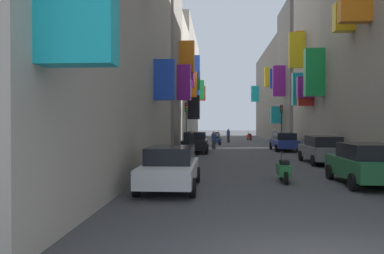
# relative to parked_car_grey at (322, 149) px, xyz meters

# --- Properties ---
(ground_plane) EXTENTS (140.00, 140.00, 0.00)m
(ground_plane) POSITION_rel_parked_car_grey_xyz_m (-4.00, 14.17, -0.80)
(ground_plane) COLOR #424244
(building_left_mid_b) EXTENTS (7.27, 6.84, 14.04)m
(building_left_mid_b) POSITION_rel_parked_car_grey_xyz_m (-11.97, 9.09, 6.21)
(building_left_mid_b) COLOR gray
(building_left_mid_b) RESTS_ON ground
(building_left_mid_c) EXTENTS (7.40, 8.67, 12.43)m
(building_left_mid_c) POSITION_rel_parked_car_grey_xyz_m (-11.97, 16.85, 5.41)
(building_left_mid_c) COLOR #BCB29E
(building_left_mid_c) RESTS_ON ground
(building_left_far) EXTENTS (7.39, 23.00, 15.19)m
(building_left_far) POSITION_rel_parked_car_grey_xyz_m (-11.99, 32.66, 6.79)
(building_left_far) COLOR #9E9384
(building_left_far) RESTS_ON ground
(building_right_mid_a) EXTENTS (7.19, 8.63, 19.18)m
(building_right_mid_a) POSITION_rel_parked_car_grey_xyz_m (3.98, 8.45, 8.77)
(building_right_mid_a) COLOR #9E9384
(building_right_mid_a) RESTS_ON ground
(building_right_mid_c) EXTENTS (7.21, 7.42, 14.36)m
(building_right_mid_c) POSITION_rel_parked_car_grey_xyz_m (3.98, 18.08, 6.37)
(building_right_mid_c) COLOR slate
(building_right_mid_c) RESTS_ON ground
(building_right_far) EXTENTS (7.21, 22.38, 12.55)m
(building_right_far) POSITION_rel_parked_car_grey_xyz_m (3.99, 32.98, 5.48)
(building_right_far) COLOR slate
(building_right_far) RESTS_ON ground
(parked_car_grey) EXTENTS (1.85, 4.38, 1.54)m
(parked_car_grey) POSITION_rel_parked_car_grey_xyz_m (0.00, 0.00, 0.00)
(parked_car_grey) COLOR slate
(parked_car_grey) RESTS_ON ground
(parked_car_green) EXTENTS (2.02, 3.91, 1.54)m
(parked_car_green) POSITION_rel_parked_car_grey_xyz_m (-0.39, -7.19, -0.00)
(parked_car_green) COLOR #236638
(parked_car_green) RESTS_ON ground
(parked_car_blue) EXTENTS (1.86, 4.39, 1.46)m
(parked_car_blue) POSITION_rel_parked_car_grey_xyz_m (-0.41, 9.40, -0.04)
(parked_car_blue) COLOR navy
(parked_car_blue) RESTS_ON ground
(parked_car_white) EXTENTS (1.94, 4.34, 1.45)m
(parked_car_white) POSITION_rel_parked_car_grey_xyz_m (-7.51, -8.34, -0.04)
(parked_car_white) COLOR white
(parked_car_white) RESTS_ON ground
(parked_car_black) EXTENTS (1.98, 4.42, 1.58)m
(parked_car_black) POSITION_rel_parked_car_grey_xyz_m (-7.52, 7.15, 0.02)
(parked_car_black) COLOR black
(parked_car_black) RESTS_ON ground
(scooter_silver) EXTENTS (0.85, 1.81, 1.13)m
(scooter_silver) POSITION_rel_parked_car_grey_xyz_m (-5.76, 34.38, -0.34)
(scooter_silver) COLOR #ADADB2
(scooter_silver) RESTS_ON ground
(scooter_green) EXTENTS (0.48, 1.93, 1.13)m
(scooter_green) POSITION_rel_parked_car_grey_xyz_m (-3.29, -6.59, -0.34)
(scooter_green) COLOR #287F3D
(scooter_green) RESTS_ON ground
(scooter_blue) EXTENTS (0.83, 1.74, 1.13)m
(scooter_blue) POSITION_rel_parked_car_grey_xyz_m (-5.83, 16.76, -0.34)
(scooter_blue) COLOR #2D4CAD
(scooter_blue) RESTS_ON ground
(scooter_orange) EXTENTS (0.57, 1.96, 1.13)m
(scooter_orange) POSITION_rel_parked_car_grey_xyz_m (-7.13, 15.63, -0.34)
(scooter_orange) COLOR orange
(scooter_orange) RESTS_ON ground
(scooter_red) EXTENTS (0.63, 1.75, 1.13)m
(scooter_red) POSITION_rel_parked_car_grey_xyz_m (-1.68, 26.98, -0.34)
(scooter_red) COLOR red
(scooter_red) RESTS_ON ground
(pedestrian_crossing) EXTENTS (0.53, 0.53, 1.54)m
(pedestrian_crossing) POSITION_rel_parked_car_grey_xyz_m (-6.13, 11.17, -0.04)
(pedestrian_crossing) COLOR #3F3F3F
(pedestrian_crossing) RESTS_ON ground
(pedestrian_near_left) EXTENTS (0.50, 0.50, 1.56)m
(pedestrian_near_left) POSITION_rel_parked_car_grey_xyz_m (-4.53, 21.71, -0.03)
(pedestrian_near_left) COLOR #323232
(pedestrian_near_left) RESTS_ON ground
(pedestrian_near_right) EXTENTS (0.46, 0.46, 1.77)m
(pedestrian_near_right) POSITION_rel_parked_car_grey_xyz_m (-7.56, 4.22, 0.08)
(pedestrian_near_right) COLOR #363636
(pedestrian_near_right) RESTS_ON ground
(pedestrian_mid_street) EXTENTS (0.45, 0.45, 1.66)m
(pedestrian_mid_street) POSITION_rel_parked_car_grey_xyz_m (-0.48, 13.94, 0.02)
(pedestrian_mid_street) COLOR #2B2B2B
(pedestrian_mid_street) RESTS_ON ground
(traffic_light_near_corner) EXTENTS (0.26, 0.34, 4.01)m
(traffic_light_near_corner) POSITION_rel_parked_car_grey_xyz_m (-8.55, 11.59, 1.94)
(traffic_light_near_corner) COLOR #2D2D2D
(traffic_light_near_corner) RESTS_ON ground
(traffic_light_far_corner) EXTENTS (0.26, 0.34, 4.03)m
(traffic_light_far_corner) POSITION_rel_parked_car_grey_xyz_m (0.56, 16.30, 1.96)
(traffic_light_far_corner) COLOR #2D2D2D
(traffic_light_far_corner) RESTS_ON ground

